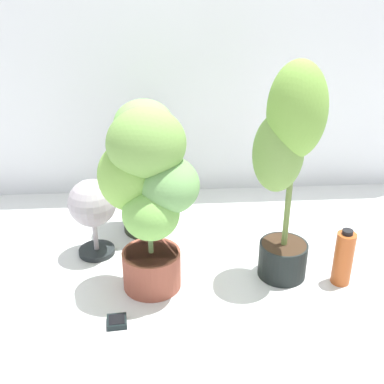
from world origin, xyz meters
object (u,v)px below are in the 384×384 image
hygrometer_box (117,322)px  nutrient_bottle (343,258)px  potted_plant_front_left (148,189)px  floor_fan (92,206)px  potted_plant_back_left (143,158)px  potted_plant_front_right (288,154)px

hygrometer_box → nutrient_bottle: size_ratio=0.32×
potted_plant_front_left → floor_fan: bearing=133.8°
potted_plant_back_left → hygrometer_box: potted_plant_back_left is taller
potted_plant_front_right → nutrient_bottle: bearing=-16.7°
potted_plant_front_right → hygrometer_box: bearing=-157.6°
potted_plant_front_left → nutrient_bottle: size_ratio=3.02×
floor_fan → nutrient_bottle: floor_fan is taller
potted_plant_front_left → floor_fan: (-0.28, 0.29, -0.22)m
potted_plant_front_left → hygrometer_box: 0.56m
potted_plant_front_left → potted_plant_front_right: potted_plant_front_right is taller
hygrometer_box → floor_fan: floor_fan is taller
potted_plant_back_left → hygrometer_box: (-0.10, -0.77, -0.40)m
potted_plant_back_left → potted_plant_front_left: bearing=-85.9°
hygrometer_box → potted_plant_back_left: bearing=-103.0°
potted_plant_front_left → potted_plant_front_right: (0.59, 0.06, 0.12)m
nutrient_bottle → potted_plant_back_left: bearing=148.5°
hygrometer_box → nutrient_bottle: nutrient_bottle is taller
potted_plant_back_left → potted_plant_front_right: bearing=-36.9°
potted_plant_back_left → hygrometer_box: size_ratio=8.32×
potted_plant_front_right → floor_fan: (-0.87, 0.24, -0.34)m
floor_fan → potted_plant_back_left: bearing=18.8°
hygrometer_box → nutrient_bottle: 1.03m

